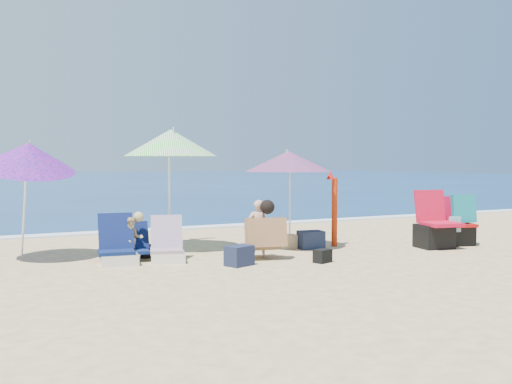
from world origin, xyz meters
name	(u,v)px	position (x,y,z in m)	size (l,w,h in m)	color
ground	(299,260)	(0.00, 0.00, 0.00)	(120.00, 120.00, 0.00)	#D8BC84
sea	(30,181)	(0.00, 45.00, -0.05)	(120.00, 80.00, 0.12)	navy
foam	(192,228)	(0.00, 5.10, 0.02)	(120.00, 0.50, 0.04)	white
umbrella_turquoise	(288,161)	(0.47, 1.18, 1.65)	(2.09, 2.09, 1.87)	silver
umbrella_striped	(171,143)	(-1.57, 1.95, 1.99)	(2.08, 2.08, 2.27)	white
umbrella_blue	(28,156)	(-4.03, 1.94, 1.73)	(1.81, 1.86, 2.12)	white
furled_umbrella	(334,205)	(1.41, 1.05, 0.81)	(0.27, 0.20, 1.47)	#B02B0C
chair_navy	(118,251)	(-2.79, 0.99, 0.21)	(0.67, 0.78, 0.80)	#0C1A45
chair_rainbow	(167,250)	(-2.01, 0.84, 0.20)	(0.69, 0.78, 0.75)	#E76751
camp_chair_left	(434,231)	(3.01, 0.01, 0.33)	(0.72, 0.81, 1.10)	red
camp_chair_right	(458,227)	(3.70, 0.09, 0.36)	(0.70, 0.71, 1.01)	#AC0D0C
person_center	(261,230)	(-0.50, 0.39, 0.49)	(0.72, 0.74, 1.01)	tan
person_left	(133,238)	(-2.48, 1.20, 0.37)	(0.54, 0.62, 0.81)	tan
bag_navy_a	(239,256)	(-1.11, -0.03, 0.16)	(0.49, 0.42, 0.32)	#1B213B
bag_black_a	(150,251)	(-2.16, 1.36, 0.11)	(0.34, 0.28, 0.22)	black
bag_tan	(288,241)	(0.49, 1.22, 0.13)	(0.33, 0.26, 0.26)	tan
bag_navy_b	(311,240)	(0.85, 0.97, 0.17)	(0.49, 0.39, 0.34)	#181F36
bag_black_b	(323,256)	(0.22, -0.39, 0.11)	(0.33, 0.28, 0.22)	black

